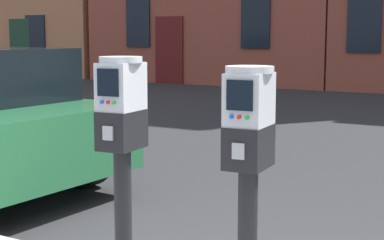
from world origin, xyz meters
The scene contains 2 objects.
parking_meter_near_kerb centered at (-0.44, -0.29, 1.04)m, with size 0.23×0.26×1.31m.
parking_meter_twin_adjacent centered at (0.26, -0.29, 1.02)m, with size 0.23×0.26×1.28m.
Camera 1 is at (1.40, -2.75, 1.56)m, focal length 57.49 mm.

